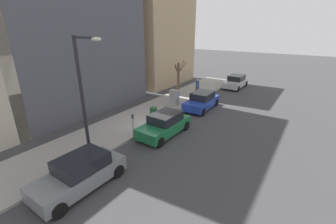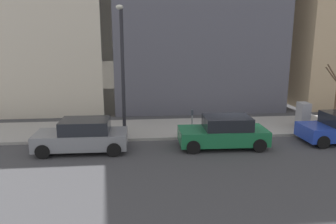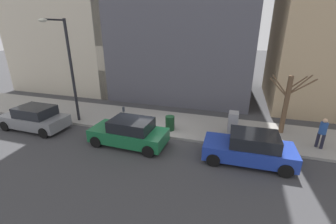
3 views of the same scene
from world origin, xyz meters
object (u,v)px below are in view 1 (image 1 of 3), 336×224
(parked_car_green, at_px, (164,124))
(streetlamp, at_px, (84,90))
(utility_box, at_px, (174,98))
(trash_bin, at_px, (154,113))
(parking_meter, at_px, (133,122))
(pedestrian_near_meter, at_px, (197,86))
(office_tower_left, at_px, (146,1))
(parked_car_grey, at_px, (80,173))
(parked_car_silver, at_px, (236,82))
(parked_car_blue, at_px, (202,101))
(bare_tree, at_px, (178,78))

(parked_car_green, xyz_separation_m, streetlamp, (1.58, 4.81, 3.28))
(utility_box, height_order, trash_bin, utility_box)
(parking_meter, height_order, pedestrian_near_meter, pedestrian_near_meter)
(utility_box, relative_size, office_tower_left, 0.07)
(parked_car_grey, relative_size, office_tower_left, 0.21)
(parked_car_grey, bearing_deg, parked_car_green, -89.72)
(trash_bin, relative_size, office_tower_left, 0.04)
(utility_box, bearing_deg, streetlamp, 95.71)
(utility_box, relative_size, pedestrian_near_meter, 0.86)
(parked_car_silver, bearing_deg, parked_car_green, 91.24)
(parked_car_green, distance_m, trash_bin, 2.76)
(parked_car_silver, relative_size, parked_car_green, 1.00)
(parked_car_blue, distance_m, trash_bin, 5.02)
(streetlamp, bearing_deg, parking_meter, -87.31)
(parked_car_silver, distance_m, bare_tree, 8.42)
(parking_meter, bearing_deg, parked_car_grey, 107.14)
(streetlamp, relative_size, bare_tree, 1.80)
(parked_car_blue, bearing_deg, utility_box, 18.73)
(parked_car_green, xyz_separation_m, bare_tree, (3.90, -8.22, 1.33))
(trash_bin, bearing_deg, pedestrian_near_meter, -88.21)
(bare_tree, relative_size, pedestrian_near_meter, 2.17)
(trash_bin, relative_size, pedestrian_near_meter, 0.54)
(parked_car_green, xyz_separation_m, office_tower_left, (11.44, -12.61, 9.34))
(parked_car_blue, xyz_separation_m, office_tower_left, (11.25, -6.35, 9.34))
(office_tower_left, bearing_deg, parked_car_grey, 120.50)
(parked_car_grey, bearing_deg, parked_car_silver, -89.06)
(parked_car_green, xyz_separation_m, parking_meter, (1.75, 1.25, 0.24))
(parked_car_grey, bearing_deg, bare_tree, -74.70)
(parking_meter, xyz_separation_m, office_tower_left, (9.69, -13.86, 9.09))
(utility_box, height_order, streetlamp, streetlamp)
(parked_car_silver, distance_m, parked_car_grey, 22.30)
(parking_meter, height_order, office_tower_left, office_tower_left)
(parked_car_silver, xyz_separation_m, office_tower_left, (11.36, 3.00, 9.34))
(parking_meter, relative_size, trash_bin, 1.50)
(utility_box, relative_size, streetlamp, 0.22)
(trash_bin, distance_m, office_tower_left, 17.18)
(parking_meter, relative_size, bare_tree, 0.37)
(streetlamp, height_order, pedestrian_near_meter, streetlamp)
(parked_car_silver, xyz_separation_m, parked_car_blue, (0.11, 9.35, 0.00))
(parked_car_green, height_order, bare_tree, bare_tree)
(trash_bin, bearing_deg, parked_car_blue, -113.61)
(parked_car_green, height_order, streetlamp, streetlamp)
(parked_car_grey, bearing_deg, trash_bin, -74.79)
(trash_bin, height_order, pedestrian_near_meter, pedestrian_near_meter)
(parked_car_blue, height_order, pedestrian_near_meter, pedestrian_near_meter)
(utility_box, relative_size, bare_tree, 0.40)
(parked_car_blue, distance_m, utility_box, 2.57)
(parked_car_grey, xyz_separation_m, pedestrian_near_meter, (2.38, -16.54, 0.35))
(parked_car_silver, xyz_separation_m, parked_car_green, (-0.08, 15.61, 0.00))
(parked_car_silver, height_order, bare_tree, bare_tree)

